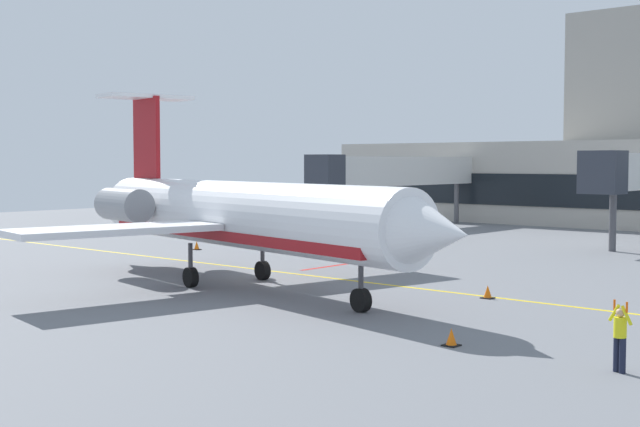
# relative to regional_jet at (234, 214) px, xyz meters

# --- Properties ---
(ground) EXTENTS (120.00, 120.00, 0.11)m
(ground) POSITION_rel_regional_jet_xyz_m (-0.21, 1.66, -3.28)
(ground) COLOR slate
(jet_bridge_west) EXTENTS (2.40, 20.83, 6.15)m
(jet_bridge_west) POSITION_rel_regional_jet_xyz_m (-13.50, 30.49, 1.55)
(jet_bridge_west) COLOR silver
(jet_bridge_west) RESTS_ON ground
(regional_jet) EXTENTS (28.05, 20.54, 9.15)m
(regional_jet) POSITION_rel_regional_jet_xyz_m (0.00, 0.00, 0.00)
(regional_jet) COLOR white
(regional_jet) RESTS_ON ground
(baggage_tug) EXTENTS (2.74, 3.35, 2.12)m
(baggage_tug) POSITION_rel_regional_jet_xyz_m (-20.19, 17.70, -2.28)
(baggage_tug) COLOR silver
(baggage_tug) RESTS_ON ground
(pushback_tractor) EXTENTS (1.79, 3.65, 2.31)m
(pushback_tractor) POSITION_rel_regional_jet_xyz_m (-12.66, 29.54, -2.21)
(pushback_tractor) COLOR silver
(pushback_tractor) RESTS_ON ground
(marshaller) EXTENTS (0.80, 0.40, 1.94)m
(marshaller) POSITION_rel_regional_jet_xyz_m (19.64, -4.32, -2.25)
(marshaller) COLOR #191E33
(marshaller) RESTS_ON ground
(safety_cone_alpha) EXTENTS (0.47, 0.47, 0.55)m
(safety_cone_alpha) POSITION_rel_regional_jet_xyz_m (10.66, 4.24, -2.98)
(safety_cone_alpha) COLOR orange
(safety_cone_alpha) RESTS_ON ground
(safety_cone_bravo) EXTENTS (0.47, 0.47, 0.55)m
(safety_cone_bravo) POSITION_rel_regional_jet_xyz_m (-13.27, 9.07, -2.98)
(safety_cone_bravo) COLOR orange
(safety_cone_bravo) RESTS_ON ground
(safety_cone_charlie) EXTENTS (0.47, 0.47, 0.55)m
(safety_cone_charlie) POSITION_rel_regional_jet_xyz_m (14.47, -4.48, -2.98)
(safety_cone_charlie) COLOR orange
(safety_cone_charlie) RESTS_ON ground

